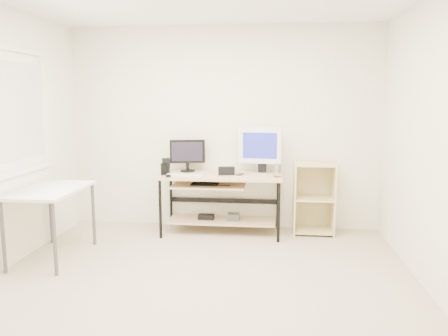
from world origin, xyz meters
The scene contains 16 objects.
room centered at (-0.14, 0.04, 1.32)m, with size 4.01×4.01×2.62m.
desk centered at (-0.03, 1.66, 0.54)m, with size 1.50×0.65×0.75m.
side_table centered at (-1.68, 0.60, 0.67)m, with size 0.60×1.00×0.75m.
shelf_unit centered at (1.15, 1.82, 0.45)m, with size 0.50×0.40×0.90m.
black_monitor centered at (-0.46, 1.84, 0.99)m, with size 0.45×0.19×0.41m.
white_imac centered at (0.47, 1.82, 1.08)m, with size 0.54×0.17×0.58m.
keyboard centered at (-0.43, 1.56, 0.76)m, with size 0.46×0.13×0.02m, color white.
mouse centered at (-0.01, 1.66, 0.77)m, with size 0.06×0.10×0.03m, color #B5B5BB.
center_speaker centered at (0.07, 1.64, 0.80)m, with size 0.20×0.09×0.10m, color black.
speaker_left centered at (-0.69, 1.63, 0.85)m, with size 0.12×0.12×0.20m.
speaker_right centered at (0.50, 1.85, 0.81)m, with size 0.10×0.10×0.12m, color black.
audio_controller centered at (-0.70, 1.55, 0.82)m, with size 0.07×0.05×0.15m, color black.
volume_puck centered at (-0.61, 1.41, 0.76)m, with size 0.06×0.06×0.03m, color black.
smartphone centered at (0.23, 1.67, 0.76)m, with size 0.07×0.13×0.01m, color black.
coaster centered at (0.69, 1.55, 0.75)m, with size 0.10×0.10×0.01m, color #8F6240.
drinking_glass centered at (0.69, 1.55, 0.83)m, with size 0.08×0.08×0.15m, color white.
Camera 1 is at (0.61, -3.64, 1.67)m, focal length 35.00 mm.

